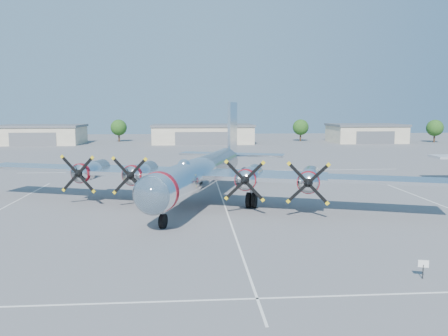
{
  "coord_description": "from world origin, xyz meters",
  "views": [
    {
      "loc": [
        -3.32,
        -43.24,
        9.72
      ],
      "look_at": [
        0.3,
        4.84,
        3.2
      ],
      "focal_mm": 35.0,
      "sensor_mm": 36.0,
      "label": 1
    }
  ],
  "objects": [
    {
      "name": "ground",
      "position": [
        0.0,
        0.0,
        0.0
      ],
      "size": [
        260.0,
        260.0,
        0.0
      ],
      "primitive_type": "plane",
      "color": "#505052",
      "rests_on": "ground"
    },
    {
      "name": "parking_lines",
      "position": [
        0.0,
        -1.75,
        0.01
      ],
      "size": [
        60.0,
        50.08,
        0.01
      ],
      "color": "silver",
      "rests_on": "ground"
    },
    {
      "name": "hangar_west",
      "position": [
        -45.0,
        81.96,
        2.71
      ],
      "size": [
        22.6,
        14.6,
        5.4
      ],
      "color": "#B3A58E",
      "rests_on": "ground"
    },
    {
      "name": "hangar_center",
      "position": [
        0.0,
        81.96,
        2.71
      ],
      "size": [
        28.6,
        14.6,
        5.4
      ],
      "color": "#B3A58E",
      "rests_on": "ground"
    },
    {
      "name": "hangar_east",
      "position": [
        48.0,
        81.96,
        2.71
      ],
      "size": [
        20.6,
        14.6,
        5.4
      ],
      "color": "#B3A58E",
      "rests_on": "ground"
    },
    {
      "name": "tree_west",
      "position": [
        -25.0,
        90.0,
        4.22
      ],
      "size": [
        4.8,
        4.8,
        6.64
      ],
      "color": "#382619",
      "rests_on": "ground"
    },
    {
      "name": "tree_east",
      "position": [
        30.0,
        88.0,
        4.22
      ],
      "size": [
        4.8,
        4.8,
        6.64
      ],
      "color": "#382619",
      "rests_on": "ground"
    },
    {
      "name": "tree_far_east",
      "position": [
        68.0,
        80.0,
        4.22
      ],
      "size": [
        4.8,
        4.8,
        6.64
      ],
      "color": "#382619",
      "rests_on": "ground"
    },
    {
      "name": "main_bomber_b29",
      "position": [
        -2.14,
        2.62,
        0.0
      ],
      "size": [
        56.06,
        46.42,
        10.65
      ],
      "primitive_type": null,
      "rotation": [
        0.0,
        0.0,
        -0.32
      ],
      "color": "white",
      "rests_on": "ground"
    },
    {
      "name": "info_placard",
      "position": [
        9.94,
        -20.07,
        0.78
      ],
      "size": [
        0.57,
        0.21,
        1.11
      ],
      "rotation": [
        0.0,
        0.0,
        -0.3
      ],
      "color": "black",
      "rests_on": "ground"
    }
  ]
}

